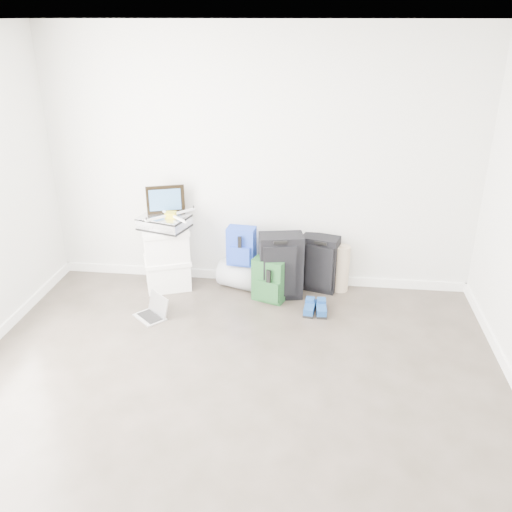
# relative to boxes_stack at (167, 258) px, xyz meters

# --- Properties ---
(ground) EXTENTS (5.00, 5.00, 0.00)m
(ground) POSITION_rel_boxes_stack_xyz_m (0.97, -2.23, -0.34)
(ground) COLOR #342E25
(ground) RESTS_ON ground
(room_envelope) EXTENTS (4.52, 5.02, 2.71)m
(room_envelope) POSITION_rel_boxes_stack_xyz_m (0.97, -2.21, 1.38)
(room_envelope) COLOR silver
(room_envelope) RESTS_ON ground
(boxes_stack) EXTENTS (0.59, 0.53, 0.68)m
(boxes_stack) POSITION_rel_boxes_stack_xyz_m (0.00, 0.00, 0.00)
(boxes_stack) COLOR white
(boxes_stack) RESTS_ON ground
(briefcase) EXTENTS (0.55, 0.47, 0.14)m
(briefcase) POSITION_rel_boxes_stack_xyz_m (0.00, 0.00, 0.41)
(briefcase) COLOR #B2B2B7
(briefcase) RESTS_ON boxes_stack
(painting) EXTENTS (0.38, 0.15, 0.30)m
(painting) POSITION_rel_boxes_stack_xyz_m (0.00, 0.10, 0.62)
(painting) COLOR black
(painting) RESTS_ON briefcase
(drone) EXTENTS (0.44, 0.44, 0.05)m
(drone) POSITION_rel_boxes_stack_xyz_m (0.08, -0.02, 0.50)
(drone) COLOR gold
(drone) RESTS_ON briefcase
(duffel_bag) EXTENTS (0.56, 0.45, 0.30)m
(duffel_bag) POSITION_rel_boxes_stack_xyz_m (0.80, 0.07, -0.19)
(duffel_bag) COLOR gray
(duffel_bag) RESTS_ON ground
(blue_backpack) EXTENTS (0.31, 0.24, 0.41)m
(blue_backpack) POSITION_rel_boxes_stack_xyz_m (0.80, 0.04, 0.16)
(blue_backpack) COLOR #174496
(blue_backpack) RESTS_ON duffel_bag
(large_suitcase) EXTENTS (0.49, 0.36, 0.69)m
(large_suitcase) POSITION_rel_boxes_stack_xyz_m (1.23, -0.07, 0.00)
(large_suitcase) COLOR black
(large_suitcase) RESTS_ON ground
(green_backpack) EXTENTS (0.38, 0.33, 0.46)m
(green_backpack) POSITION_rel_boxes_stack_xyz_m (1.13, -0.17, -0.12)
(green_backpack) COLOR #153A1C
(green_backpack) RESTS_ON ground
(carry_on) EXTENTS (0.43, 0.34, 0.61)m
(carry_on) POSITION_rel_boxes_stack_xyz_m (1.63, 0.14, -0.04)
(carry_on) COLOR black
(carry_on) RESTS_ON ground
(shoes) EXTENTS (0.24, 0.27, 0.09)m
(shoes) POSITION_rel_boxes_stack_xyz_m (1.61, -0.38, -0.30)
(shoes) COLOR black
(shoes) RESTS_ON ground
(rolled_rug) EXTENTS (0.17, 0.17, 0.51)m
(rolled_rug) POSITION_rel_boxes_stack_xyz_m (1.87, 0.14, -0.09)
(rolled_rug) COLOR tan
(rolled_rug) RESTS_ON ground
(laptop) EXTENTS (0.38, 0.37, 0.22)m
(laptop) POSITION_rel_boxes_stack_xyz_m (0.02, -0.65, -0.29)
(laptop) COLOR silver
(laptop) RESTS_ON ground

